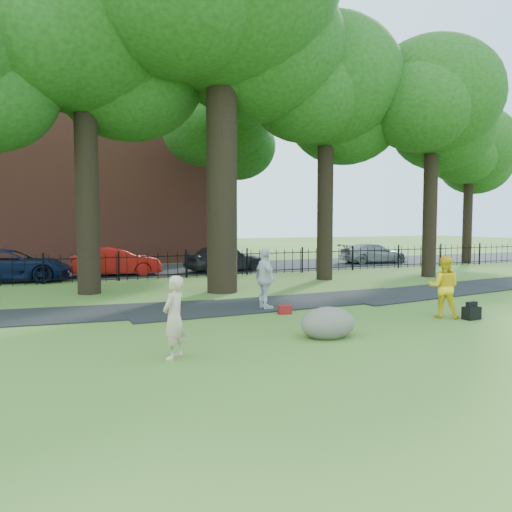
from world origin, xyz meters
name	(u,v)px	position (x,y,z in m)	size (l,w,h in m)	color
ground	(320,331)	(0.00, 0.00, 0.00)	(120.00, 120.00, 0.00)	#3B6423
footpath	(285,303)	(1.00, 3.90, 0.00)	(36.00, 2.60, 0.03)	black
street	(167,270)	(0.00, 16.00, 0.00)	(80.00, 7.00, 0.02)	black
iron_fence	(186,265)	(0.00, 12.00, 0.60)	(44.00, 0.04, 1.20)	black
brick_building	(75,168)	(-4.00, 24.00, 6.00)	(18.00, 8.00, 12.00)	brown
big_tree	(224,7)	(0.13, 7.09, 10.14)	(10.08, 8.61, 14.37)	black
tree_row	(222,76)	(0.52, 8.40, 8.15)	(26.82, 7.96, 12.42)	black
woman	(174,317)	(-3.74, -0.98, 0.79)	(0.57, 0.38, 1.57)	#CAAA8B
man	(444,287)	(3.88, 0.12, 0.83)	(0.81, 0.63, 1.66)	yellow
pedestrian	(265,279)	(-0.03, 3.11, 0.90)	(1.05, 0.44, 1.80)	silver
boulder	(328,321)	(-0.17, -0.63, 0.37)	(1.27, 0.96, 0.74)	gray
backpack	(471,313)	(4.37, -0.37, 0.17)	(0.45, 0.28, 0.34)	black
red_bag	(285,310)	(0.18, 2.23, 0.12)	(0.36, 0.23, 0.25)	maroon
red_sedan	(116,262)	(-2.83, 14.05, 0.68)	(1.44, 4.12, 1.36)	#990F0B
navy_van	(10,266)	(-7.33, 13.50, 0.69)	(2.29, 4.97, 1.38)	#0B1537
grey_car	(225,258)	(2.53, 13.84, 0.71)	(1.67, 4.15, 1.41)	black
silver_car	(373,253)	(12.67, 15.20, 0.61)	(1.71, 4.21, 1.22)	gray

